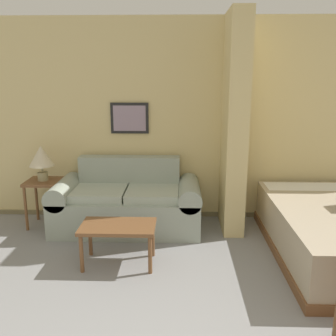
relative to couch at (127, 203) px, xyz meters
The scene contains 6 objects.
wall_back 1.44m from the couch, 27.24° to the left, with size 6.54×0.16×2.60m.
wall_partition_pillar 1.63m from the couch, ahead, with size 0.24×0.72×2.60m.
couch is the anchor object (origin of this frame).
coffee_table 0.95m from the couch, 87.67° to the right, with size 0.75×0.44×0.42m.
side_table 1.08m from the couch, behind, with size 0.42×0.42×0.60m.
table_lamp 1.21m from the couch, behind, with size 0.31×0.31×0.44m.
Camera 1 is at (-0.30, -1.07, 1.88)m, focal length 40.00 mm.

